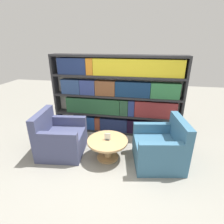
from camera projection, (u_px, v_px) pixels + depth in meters
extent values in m
plane|color=gray|center=(103.00, 169.00, 3.24)|extent=(14.00, 14.00, 0.00)
cube|color=silver|center=(117.00, 95.00, 4.32)|extent=(3.12, 0.05, 1.92)
cube|color=#262628|center=(57.00, 93.00, 4.46)|extent=(0.05, 0.30, 1.92)
cube|color=#262628|center=(183.00, 100.00, 3.95)|extent=(0.05, 0.30, 1.92)
cube|color=#262628|center=(116.00, 131.00, 4.56)|extent=(3.02, 0.30, 0.05)
cube|color=#262628|center=(116.00, 115.00, 4.39)|extent=(3.02, 0.30, 0.05)
cube|color=#262628|center=(116.00, 96.00, 4.20)|extent=(3.02, 0.30, 0.05)
cube|color=#262628|center=(116.00, 76.00, 4.02)|extent=(3.02, 0.30, 0.05)
cube|color=#262628|center=(117.00, 56.00, 3.85)|extent=(3.02, 0.30, 0.05)
cube|color=navy|center=(84.00, 122.00, 4.60)|extent=(0.59, 0.20, 0.34)
cube|color=brown|center=(98.00, 123.00, 4.54)|extent=(0.13, 0.20, 0.34)
cube|color=#1C264C|center=(114.00, 124.00, 4.47)|extent=(0.68, 0.20, 0.34)
cube|color=black|center=(148.00, 127.00, 4.33)|extent=(1.04, 0.20, 0.34)
cube|color=#255432|center=(93.00, 105.00, 4.38)|extent=(1.35, 0.20, 0.39)
cube|color=#274D33|center=(124.00, 107.00, 4.25)|extent=(0.19, 0.20, 0.39)
cube|color=navy|center=(131.00, 108.00, 4.22)|extent=(0.15, 0.20, 0.39)
cube|color=maroon|center=(155.00, 109.00, 4.12)|extent=(0.97, 0.20, 0.39)
cube|color=navy|center=(71.00, 86.00, 4.29)|extent=(0.46, 0.20, 0.35)
cube|color=navy|center=(88.00, 87.00, 4.22)|extent=(0.37, 0.20, 0.35)
cube|color=brown|center=(105.00, 88.00, 4.15)|extent=(0.47, 0.20, 0.35)
cube|color=navy|center=(133.00, 89.00, 4.04)|extent=(0.80, 0.20, 0.35)
cube|color=#2E6F3E|center=(165.00, 91.00, 3.92)|extent=(0.64, 0.20, 0.35)
cube|color=navy|center=(72.00, 66.00, 4.09)|extent=(0.69, 0.20, 0.37)
cube|color=orange|center=(90.00, 66.00, 4.02)|extent=(0.16, 0.20, 0.37)
cube|color=gold|center=(137.00, 68.00, 3.84)|extent=(1.99, 0.20, 0.37)
cube|color=#42476B|center=(63.00, 143.00, 3.65)|extent=(0.96, 0.95, 0.46)
cube|color=#42476B|center=(42.00, 122.00, 3.50)|extent=(0.23, 0.87, 0.45)
cube|color=#42476B|center=(58.00, 138.00, 3.17)|extent=(0.74, 0.20, 0.21)
cube|color=#42476B|center=(70.00, 121.00, 3.86)|extent=(0.74, 0.20, 0.21)
cube|color=#386684|center=(158.00, 152.00, 3.33)|extent=(1.01, 1.00, 0.46)
cube|color=#386684|center=(180.00, 131.00, 3.15)|extent=(0.29, 0.87, 0.45)
cube|color=#386684|center=(151.00, 128.00, 3.54)|extent=(0.74, 0.24, 0.21)
cube|color=#386684|center=(161.00, 149.00, 2.86)|extent=(0.74, 0.24, 0.21)
cylinder|color=tan|center=(108.00, 150.00, 3.48)|extent=(0.14, 0.14, 0.37)
cylinder|color=tan|center=(108.00, 157.00, 3.54)|extent=(0.44, 0.44, 0.03)
cylinder|color=tan|center=(108.00, 141.00, 3.40)|extent=(0.79, 0.79, 0.04)
cube|color=black|center=(108.00, 140.00, 3.39)|extent=(0.07, 0.06, 0.01)
cube|color=silver|center=(108.00, 137.00, 3.36)|extent=(0.12, 0.01, 0.14)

